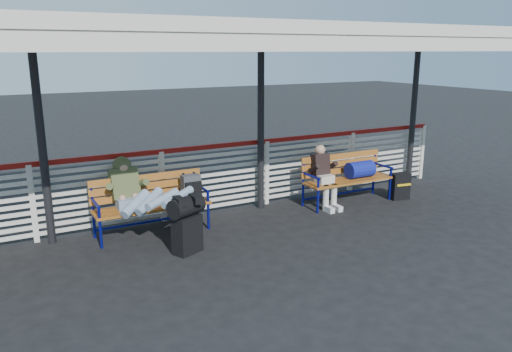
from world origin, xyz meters
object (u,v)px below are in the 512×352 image
luggage_stack (187,222)px  suitcase_side (400,186)px  traveler_man (148,196)px  bench_left (160,196)px  companion_person (324,176)px  bench_right (352,172)px

luggage_stack → suitcase_side: luggage_stack is taller
traveler_man → luggage_stack: bearing=-63.3°
bench_left → companion_person: 3.02m
traveler_man → suitcase_side: (4.92, -0.17, -0.45)m
luggage_stack → traveler_man: traveler_man is taller
luggage_stack → suitcase_side: size_ratio=1.63×
bench_right → suitcase_side: 1.04m
luggage_stack → bench_left: size_ratio=0.46×
companion_person → suitcase_side: companion_person is taller
companion_person → suitcase_side: size_ratio=2.24×
bench_right → traveler_man: (-3.98, -0.14, 0.12)m
luggage_stack → bench_right: bench_right is taller
luggage_stack → bench_right: bearing=-10.5°
bench_right → companion_person: bearing=-178.8°
traveler_man → companion_person: traveler_man is taller
bench_right → traveler_man: traveler_man is taller
luggage_stack → suitcase_side: (4.57, 0.51, -0.20)m
traveler_man → bench_right: bearing=2.0°
luggage_stack → companion_person: 3.09m
traveler_man → companion_person: 3.32m
bench_left → companion_person: (3.02, -0.23, 0.02)m
bench_right → companion_person: 0.66m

